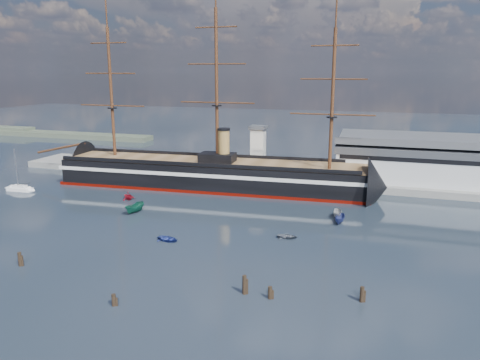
% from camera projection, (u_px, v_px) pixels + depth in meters
% --- Properties ---
extents(ground, '(600.00, 600.00, 0.00)m').
position_uv_depth(ground, '(209.00, 208.00, 116.12)').
color(ground, black).
rests_on(ground, ground).
extents(quay, '(180.00, 18.00, 2.00)m').
position_uv_depth(quay, '(282.00, 180.00, 146.34)').
color(quay, slate).
rests_on(quay, ground).
extents(warehouse, '(63.00, 21.00, 11.60)m').
position_uv_depth(warehouse, '(450.00, 161.00, 133.55)').
color(warehouse, '#B7BABC').
rests_on(warehouse, ground).
extents(quay_tower, '(5.00, 5.00, 15.00)m').
position_uv_depth(quay_tower, '(258.00, 149.00, 143.48)').
color(quay_tower, silver).
rests_on(quay_tower, ground).
extents(shoreline, '(120.00, 10.00, 4.00)m').
position_uv_depth(shoreline, '(31.00, 133.00, 246.15)').
color(shoreline, '#3F4C38').
rests_on(shoreline, ground).
extents(warship, '(113.39, 22.17, 53.94)m').
position_uv_depth(warship, '(206.00, 173.00, 136.49)').
color(warship, black).
rests_on(warship, ground).
extents(sailboat, '(7.70, 2.60, 12.16)m').
position_uv_depth(sailboat, '(20.00, 188.00, 132.41)').
color(sailboat, white).
rests_on(sailboat, ground).
extents(motorboat_a, '(7.51, 3.78, 2.87)m').
position_uv_depth(motorboat_a, '(135.00, 213.00, 112.18)').
color(motorboat_a, '#11523D').
rests_on(motorboat_a, ground).
extents(motorboat_b, '(1.67, 3.03, 1.33)m').
position_uv_depth(motorboat_b, '(168.00, 241.00, 93.66)').
color(motorboat_b, navy).
rests_on(motorboat_b, ground).
extents(motorboat_c, '(6.06, 2.69, 2.36)m').
position_uv_depth(motorboat_c, '(337.00, 218.00, 108.18)').
color(motorboat_c, gray).
rests_on(motorboat_c, ground).
extents(motorboat_d, '(5.16, 6.87, 2.31)m').
position_uv_depth(motorboat_d, '(128.00, 200.00, 123.80)').
color(motorboat_d, maroon).
rests_on(motorboat_d, ground).
extents(motorboat_e, '(1.24, 2.65, 1.20)m').
position_uv_depth(motorboat_e, '(287.00, 238.00, 95.21)').
color(motorboat_e, '#535A68').
rests_on(motorboat_e, ground).
extents(motorboat_f, '(6.17, 2.61, 2.41)m').
position_uv_depth(motorboat_f, '(340.00, 224.00, 104.38)').
color(motorboat_f, navy).
rests_on(motorboat_f, ground).
extents(piling_near_left, '(0.64, 0.64, 3.24)m').
position_uv_depth(piling_near_left, '(21.00, 266.00, 81.74)').
color(piling_near_left, black).
rests_on(piling_near_left, ground).
extents(piling_near_mid, '(0.64, 0.64, 2.51)m').
position_uv_depth(piling_near_mid, '(114.00, 306.00, 67.91)').
color(piling_near_mid, black).
rests_on(piling_near_mid, ground).
extents(piling_near_right, '(0.64, 0.64, 3.74)m').
position_uv_depth(piling_near_right, '(244.00, 294.00, 71.51)').
color(piling_near_right, black).
rests_on(piling_near_right, ground).
extents(piling_far_right, '(0.64, 0.64, 3.09)m').
position_uv_depth(piling_far_right, '(361.00, 302.00, 69.05)').
color(piling_far_right, black).
rests_on(piling_far_right, ground).
extents(piling_extra, '(0.64, 0.64, 2.66)m').
position_uv_depth(piling_extra, '(270.00, 299.00, 69.98)').
color(piling_extra, black).
rests_on(piling_extra, ground).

